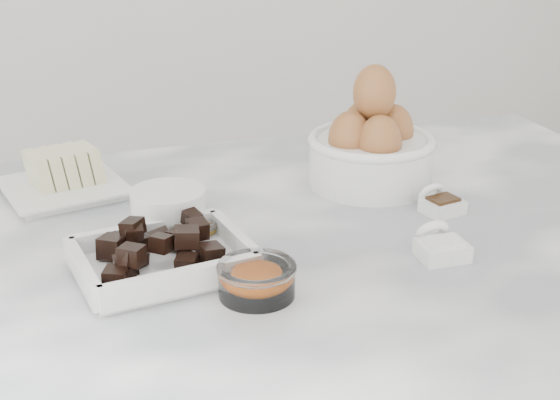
% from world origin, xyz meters
% --- Properties ---
extents(marble_slab, '(1.20, 0.80, 0.04)m').
position_xyz_m(marble_slab, '(0.00, 0.00, 0.92)').
color(marble_slab, white).
rests_on(marble_slab, cabinet).
extents(chocolate_dish, '(0.21, 0.17, 0.05)m').
position_xyz_m(chocolate_dish, '(-0.14, -0.04, 0.96)').
color(chocolate_dish, white).
rests_on(chocolate_dish, marble_slab).
extents(butter_plate, '(0.19, 0.19, 0.06)m').
position_xyz_m(butter_plate, '(-0.24, 0.24, 0.96)').
color(butter_plate, white).
rests_on(butter_plate, marble_slab).
extents(sugar_ramekin, '(0.09, 0.09, 0.06)m').
position_xyz_m(sugar_ramekin, '(-0.11, 0.07, 0.97)').
color(sugar_ramekin, white).
rests_on(sugar_ramekin, marble_slab).
extents(egg_bowl, '(0.18, 0.18, 0.17)m').
position_xyz_m(egg_bowl, '(0.19, 0.14, 1.00)').
color(egg_bowl, white).
rests_on(egg_bowl, marble_slab).
extents(honey_bowl, '(0.06, 0.06, 0.03)m').
position_xyz_m(honey_bowl, '(-0.09, 0.03, 0.95)').
color(honey_bowl, white).
rests_on(honey_bowl, marble_slab).
extents(zest_bowl, '(0.09, 0.09, 0.04)m').
position_xyz_m(zest_bowl, '(-0.05, -0.12, 0.96)').
color(zest_bowl, white).
rests_on(zest_bowl, marble_slab).
extents(vanilla_spoon, '(0.06, 0.07, 0.04)m').
position_xyz_m(vanilla_spoon, '(0.24, 0.02, 0.95)').
color(vanilla_spoon, white).
rests_on(vanilla_spoon, marble_slab).
extents(salt_spoon, '(0.06, 0.07, 0.04)m').
position_xyz_m(salt_spoon, '(0.18, -0.10, 0.95)').
color(salt_spoon, white).
rests_on(salt_spoon, marble_slab).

